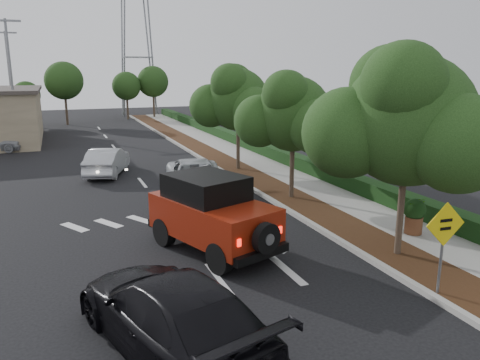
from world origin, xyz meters
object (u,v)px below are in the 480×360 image
silver_suv_ahead (196,178)px  speed_hump_sign (444,236)px  red_jeep (209,213)px  black_suv_oncoming (171,312)px

silver_suv_ahead → speed_hump_sign: bearing=-65.5°
silver_suv_ahead → red_jeep: bearing=-91.8°
red_jeep → speed_hump_sign: 6.82m
red_jeep → silver_suv_ahead: red_jeep is taller
black_suv_oncoming → speed_hump_sign: bearing=162.3°
silver_suv_ahead → speed_hump_sign: size_ratio=2.32×
red_jeep → silver_suv_ahead: (1.49, 6.63, -0.45)m
red_jeep → silver_suv_ahead: 6.81m
silver_suv_ahead → speed_hump_sign: (2.89, -11.85, 0.88)m
red_jeep → black_suv_oncoming: size_ratio=0.87×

